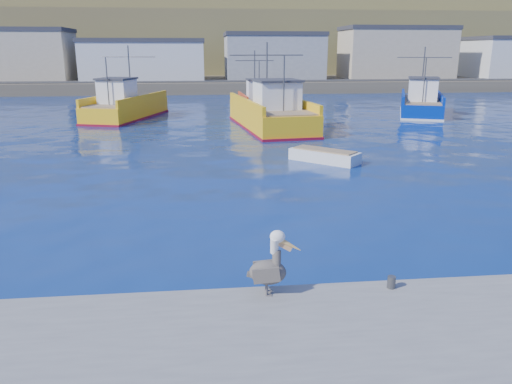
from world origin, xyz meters
TOP-DOWN VIEW (x-y plane):
  - ground at (0.00, 0.00)m, footprint 260.00×260.00m
  - dock_bollards at (0.60, -3.40)m, footprint 36.20×0.20m
  - far_shore at (0.00, 109.20)m, footprint 200.00×81.00m
  - trawler_yellow_a at (-8.39, 32.86)m, footprint 6.90×11.85m
  - trawler_yellow_b at (4.06, 25.61)m, footprint 6.13×13.25m
  - trawler_blue at (19.63, 32.78)m, footprint 7.31×11.14m
  - boat_orange at (4.13, 37.80)m, footprint 3.97×7.67m
  - skiff_mid at (5.31, 12.85)m, footprint 3.79×3.67m
  - pelican at (0.05, -3.37)m, footprint 1.29×0.63m

SIDE VIEW (x-z plane):
  - ground at x=0.00m, z-range 0.00..0.00m
  - skiff_mid at x=5.31m, z-range -0.15..0.70m
  - dock_bollards at x=0.60m, z-range 0.50..0.80m
  - boat_orange at x=4.13m, z-range -1.99..3.99m
  - trawler_blue at x=19.63m, z-range -2.21..4.21m
  - trawler_yellow_a at x=-8.39m, z-range -2.22..4.29m
  - trawler_yellow_b at x=4.06m, z-range -2.23..4.48m
  - pelican at x=0.05m, z-range 0.38..1.97m
  - far_shore at x=0.00m, z-range -3.02..20.98m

